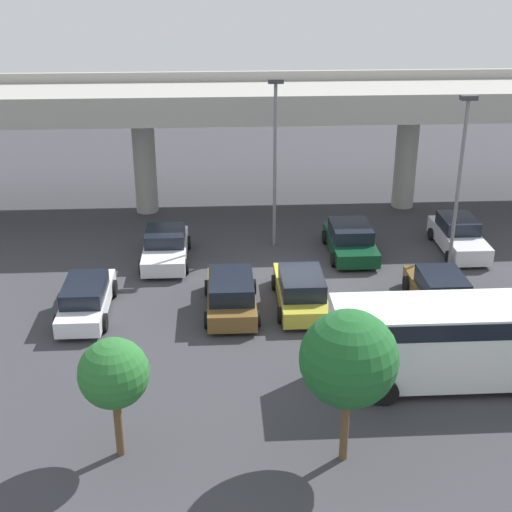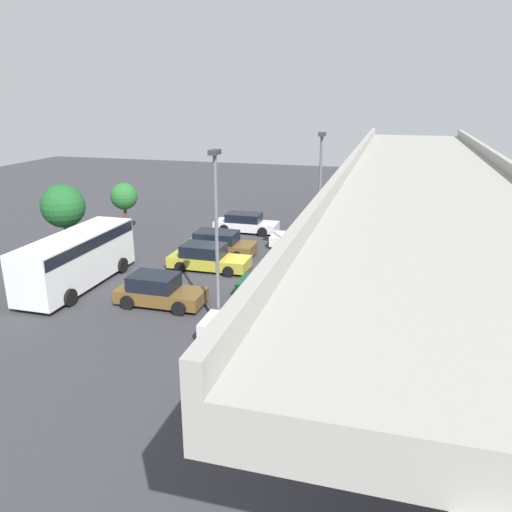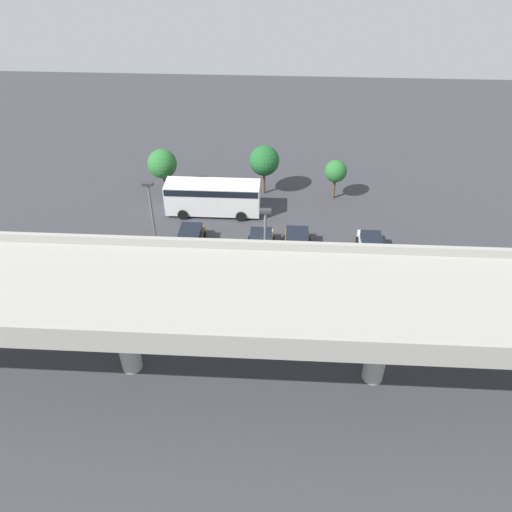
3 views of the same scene
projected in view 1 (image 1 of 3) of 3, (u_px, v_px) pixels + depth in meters
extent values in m
plane|color=#38383D|center=(296.00, 288.00, 30.85)|extent=(92.64, 92.64, 0.00)
cube|color=#9E9B93|center=(277.00, 101.00, 37.83)|extent=(43.23, 7.69, 0.90)
cube|color=#9E9B93|center=(284.00, 102.00, 34.16)|extent=(43.23, 0.30, 0.55)
cube|color=#9E9B93|center=(272.00, 76.00, 40.91)|extent=(43.23, 0.30, 0.55)
cylinder|color=#9E9B93|center=(145.00, 163.00, 38.74)|extent=(1.22, 1.22, 5.58)
cylinder|color=#9E9B93|center=(406.00, 158.00, 39.50)|extent=(1.22, 1.22, 5.58)
cube|color=silver|center=(87.00, 302.00, 28.55)|extent=(1.71, 4.81, 0.64)
cube|color=black|center=(85.00, 289.00, 28.13)|extent=(1.57, 2.58, 0.62)
cylinder|color=black|center=(72.00, 289.00, 29.93)|extent=(0.22, 0.72, 0.72)
cylinder|color=black|center=(114.00, 288.00, 30.03)|extent=(0.22, 0.72, 0.72)
cylinder|color=black|center=(58.00, 324.00, 27.21)|extent=(0.22, 0.72, 0.72)
cylinder|color=black|center=(104.00, 322.00, 27.30)|extent=(0.22, 0.72, 0.72)
cube|color=silver|center=(166.00, 251.00, 33.32)|extent=(1.96, 4.63, 0.68)
cube|color=black|center=(165.00, 236.00, 33.29)|extent=(1.80, 2.09, 0.61)
cylinder|color=black|center=(186.00, 266.00, 32.13)|extent=(0.22, 0.66, 0.66)
cylinder|color=black|center=(142.00, 268.00, 32.03)|extent=(0.22, 0.66, 0.66)
cylinder|color=black|center=(188.00, 242.00, 34.76)|extent=(0.22, 0.66, 0.66)
cylinder|color=black|center=(147.00, 243.00, 34.65)|extent=(0.22, 0.66, 0.66)
cube|color=brown|center=(231.00, 298.00, 28.82)|extent=(1.91, 4.58, 0.69)
cube|color=black|center=(231.00, 286.00, 28.31)|extent=(1.75, 2.69, 0.69)
cylinder|color=black|center=(207.00, 288.00, 30.15)|extent=(0.22, 0.66, 0.66)
cylinder|color=black|center=(253.00, 286.00, 30.25)|extent=(0.22, 0.66, 0.66)
cylinder|color=black|center=(207.00, 320.00, 27.55)|extent=(0.22, 0.66, 0.66)
cylinder|color=black|center=(257.00, 318.00, 27.65)|extent=(0.22, 0.66, 0.66)
cube|color=gold|center=(300.00, 293.00, 29.26)|extent=(1.85, 4.82, 0.65)
cube|color=black|center=(302.00, 282.00, 28.66)|extent=(1.70, 2.49, 0.71)
cylinder|color=black|center=(274.00, 282.00, 30.65)|extent=(0.22, 0.65, 0.65)
cylinder|color=black|center=(318.00, 281.00, 30.75)|extent=(0.22, 0.65, 0.65)
cylinder|color=black|center=(281.00, 315.00, 27.92)|extent=(0.22, 0.65, 0.65)
cylinder|color=black|center=(329.00, 314.00, 28.02)|extent=(0.22, 0.65, 0.65)
cube|color=#0C381E|center=(350.00, 244.00, 34.09)|extent=(1.99, 4.47, 0.65)
cube|color=black|center=(351.00, 231.00, 33.94)|extent=(1.83, 2.37, 0.63)
cylinder|color=black|center=(377.00, 259.00, 32.95)|extent=(0.22, 0.66, 0.66)
cylinder|color=black|center=(334.00, 260.00, 32.84)|extent=(0.22, 0.66, 0.66)
cylinder|color=black|center=(365.00, 236.00, 35.48)|extent=(0.22, 0.66, 0.66)
cylinder|color=black|center=(325.00, 237.00, 35.38)|extent=(0.22, 0.66, 0.66)
cube|color=brown|center=(438.00, 294.00, 29.14)|extent=(1.82, 4.40, 0.64)
cube|color=black|center=(442.00, 283.00, 28.55)|extent=(1.68, 2.29, 0.73)
cylinder|color=black|center=(407.00, 284.00, 30.41)|extent=(0.22, 0.71, 0.71)
cylinder|color=black|center=(450.00, 283.00, 30.50)|extent=(0.22, 0.71, 0.71)
cylinder|color=black|center=(424.00, 314.00, 27.91)|extent=(0.22, 0.71, 0.71)
cylinder|color=black|center=(471.00, 313.00, 28.01)|extent=(0.22, 0.71, 0.71)
cube|color=silver|center=(459.00, 240.00, 34.46)|extent=(1.75, 4.70, 0.79)
cube|color=black|center=(458.00, 223.00, 34.48)|extent=(1.61, 2.12, 0.63)
cylinder|color=black|center=(487.00, 256.00, 33.28)|extent=(0.22, 0.60, 0.60)
cylinder|color=black|center=(449.00, 257.00, 33.18)|extent=(0.22, 0.60, 0.60)
cylinder|color=black|center=(466.00, 233.00, 35.94)|extent=(0.22, 0.60, 0.60)
cylinder|color=black|center=(431.00, 234.00, 35.85)|extent=(0.22, 0.60, 0.60)
cube|color=white|center=(454.00, 341.00, 23.64)|extent=(8.15, 2.31, 2.66)
cube|color=black|center=(458.00, 315.00, 23.25)|extent=(7.99, 2.35, 0.58)
cylinder|color=black|center=(510.00, 349.00, 25.30)|extent=(0.90, 0.29, 0.90)
cylinder|color=black|center=(370.00, 354.00, 25.03)|extent=(0.90, 0.29, 0.90)
cylinder|color=black|center=(385.00, 392.00, 22.88)|extent=(0.90, 0.29, 0.90)
cylinder|color=slate|center=(275.00, 168.00, 33.68)|extent=(0.16, 0.16, 7.92)
cube|color=#333338|center=(276.00, 81.00, 32.06)|extent=(0.70, 0.35, 0.20)
cylinder|color=slate|center=(458.00, 188.00, 31.20)|extent=(0.16, 0.16, 7.71)
cube|color=#333338|center=(469.00, 98.00, 29.61)|extent=(0.70, 0.35, 0.20)
cylinder|color=brown|center=(119.00, 427.00, 20.42)|extent=(0.24, 0.24, 1.91)
sphere|color=#286B2D|center=(114.00, 373.00, 19.70)|extent=(2.00, 2.00, 2.00)
cylinder|color=brown|center=(345.00, 427.00, 20.19)|extent=(0.24, 0.24, 2.18)
sphere|color=#1E5B28|center=(349.00, 359.00, 19.29)|extent=(2.73, 2.73, 2.73)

